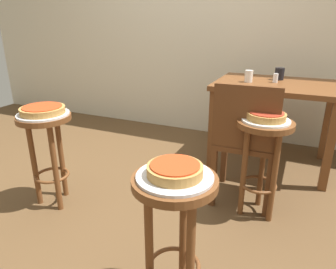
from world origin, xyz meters
The scene contains 15 objects.
ground_plane centered at (0.00, 0.00, 0.00)m, with size 6.00×6.00×0.00m, color brown.
stool_foreground centered at (0.60, -0.66, 0.46)m, with size 0.34×0.34×0.64m.
serving_plate_foreground centered at (0.60, -0.66, 0.65)m, with size 0.30×0.30×0.01m, color silver.
pizza_foreground centered at (0.60, -0.66, 0.67)m, with size 0.22×0.22×0.05m.
stool_middle centered at (-0.48, -0.23, 0.46)m, with size 0.34×0.34×0.64m.
serving_plate_middle centered at (-0.48, -0.23, 0.65)m, with size 0.32×0.32×0.01m, color silver.
pizza_middle centered at (-0.48, -0.23, 0.67)m, with size 0.28×0.28×0.05m.
stool_leftside centered at (0.83, 0.21, 0.46)m, with size 0.34×0.34×0.64m.
serving_plate_leftside centered at (0.83, 0.21, 0.65)m, with size 0.29×0.29×0.01m, color white.
pizza_leftside centered at (0.83, 0.21, 0.67)m, with size 0.23×0.23×0.05m.
dining_table centered at (0.80, 1.03, 0.61)m, with size 0.97×0.71×0.72m.
cup_near_edge centered at (0.58, 0.96, 0.77)m, with size 0.06×0.06×0.10m, color silver.
cup_far_edge centered at (0.80, 1.18, 0.77)m, with size 0.08×0.08×0.10m, color black.
condiment_shaker centered at (0.78, 1.04, 0.76)m, with size 0.04×0.04×0.07m, color white.
wooden_chair centered at (0.71, 0.30, 0.47)m, with size 0.42×0.42×0.85m.
Camera 1 is at (1.01, -1.64, 1.21)m, focal length 33.23 mm.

